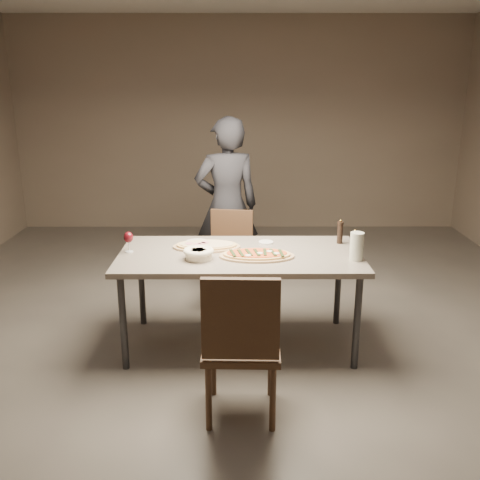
{
  "coord_description": "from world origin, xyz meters",
  "views": [
    {
      "loc": [
        -0.01,
        -3.79,
        1.98
      ],
      "look_at": [
        0.0,
        0.0,
        0.85
      ],
      "focal_mm": 40.0,
      "sensor_mm": 36.0,
      "label": 1
    }
  ],
  "objects_px": {
    "bread_basket": "(199,253)",
    "pepper_mill_left": "(354,244)",
    "zucchini_pizza": "(257,255)",
    "dining_table": "(240,260)",
    "chair_near": "(241,340)",
    "diner": "(227,206)",
    "carafe": "(357,246)",
    "chair_far": "(230,253)",
    "ham_pizza": "(207,246)"
  },
  "relations": [
    {
      "from": "bread_basket",
      "to": "pepper_mill_left",
      "type": "height_order",
      "value": "pepper_mill_left"
    },
    {
      "from": "zucchini_pizza",
      "to": "dining_table",
      "type": "bearing_deg",
      "value": 129.96
    },
    {
      "from": "chair_near",
      "to": "bread_basket",
      "type": "bearing_deg",
      "value": 111.35
    },
    {
      "from": "dining_table",
      "to": "diner",
      "type": "relative_size",
      "value": 1.07
    },
    {
      "from": "zucchini_pizza",
      "to": "carafe",
      "type": "xyz_separation_m",
      "value": [
        0.71,
        -0.07,
        0.09
      ]
    },
    {
      "from": "pepper_mill_left",
      "to": "chair_far",
      "type": "distance_m",
      "value": 1.36
    },
    {
      "from": "chair_near",
      "to": "chair_far",
      "type": "bearing_deg",
      "value": 94.41
    },
    {
      "from": "chair_far",
      "to": "bread_basket",
      "type": "bearing_deg",
      "value": 86.41
    },
    {
      "from": "pepper_mill_left",
      "to": "chair_far",
      "type": "xyz_separation_m",
      "value": [
        -0.92,
        0.93,
        -0.37
      ]
    },
    {
      "from": "bread_basket",
      "to": "chair_far",
      "type": "relative_size",
      "value": 0.26
    },
    {
      "from": "dining_table",
      "to": "pepper_mill_left",
      "type": "distance_m",
      "value": 0.85
    },
    {
      "from": "diner",
      "to": "dining_table",
      "type": "bearing_deg",
      "value": 83.57
    },
    {
      "from": "bread_basket",
      "to": "chair_near",
      "type": "height_order",
      "value": "chair_near"
    },
    {
      "from": "bread_basket",
      "to": "pepper_mill_left",
      "type": "distance_m",
      "value": 1.13
    },
    {
      "from": "zucchini_pizza",
      "to": "chair_far",
      "type": "height_order",
      "value": "chair_far"
    },
    {
      "from": "chair_far",
      "to": "diner",
      "type": "height_order",
      "value": "diner"
    },
    {
      "from": "dining_table",
      "to": "diner",
      "type": "distance_m",
      "value": 1.18
    },
    {
      "from": "pepper_mill_left",
      "to": "diner",
      "type": "relative_size",
      "value": 0.12
    },
    {
      "from": "bread_basket",
      "to": "chair_far",
      "type": "distance_m",
      "value": 1.06
    },
    {
      "from": "ham_pizza",
      "to": "chair_near",
      "type": "height_order",
      "value": "chair_near"
    },
    {
      "from": "chair_near",
      "to": "pepper_mill_left",
      "type": "bearing_deg",
      "value": 48.84
    },
    {
      "from": "ham_pizza",
      "to": "chair_far",
      "type": "relative_size",
      "value": 0.61
    },
    {
      "from": "chair_far",
      "to": "ham_pizza",
      "type": "bearing_deg",
      "value": 85.07
    },
    {
      "from": "zucchini_pizza",
      "to": "ham_pizza",
      "type": "bearing_deg",
      "value": 137.9
    },
    {
      "from": "carafe",
      "to": "chair_near",
      "type": "distance_m",
      "value": 1.2
    },
    {
      "from": "dining_table",
      "to": "ham_pizza",
      "type": "height_order",
      "value": "ham_pizza"
    },
    {
      "from": "dining_table",
      "to": "chair_near",
      "type": "height_order",
      "value": "chair_near"
    },
    {
      "from": "bread_basket",
      "to": "carafe",
      "type": "height_order",
      "value": "carafe"
    },
    {
      "from": "dining_table",
      "to": "carafe",
      "type": "distance_m",
      "value": 0.86
    },
    {
      "from": "bread_basket",
      "to": "diner",
      "type": "distance_m",
      "value": 1.33
    },
    {
      "from": "zucchini_pizza",
      "to": "pepper_mill_left",
      "type": "xyz_separation_m",
      "value": [
        0.71,
        0.01,
        0.08
      ]
    },
    {
      "from": "ham_pizza",
      "to": "carafe",
      "type": "distance_m",
      "value": 1.13
    },
    {
      "from": "zucchini_pizza",
      "to": "ham_pizza",
      "type": "distance_m",
      "value": 0.44
    },
    {
      "from": "ham_pizza",
      "to": "bread_basket",
      "type": "bearing_deg",
      "value": -81.22
    },
    {
      "from": "chair_near",
      "to": "chair_far",
      "type": "height_order",
      "value": "chair_near"
    },
    {
      "from": "pepper_mill_left",
      "to": "chair_near",
      "type": "xyz_separation_m",
      "value": [
        -0.83,
        -0.89,
        -0.31
      ]
    },
    {
      "from": "zucchini_pizza",
      "to": "chair_far",
      "type": "distance_m",
      "value": 1.01
    },
    {
      "from": "ham_pizza",
      "to": "carafe",
      "type": "bearing_deg",
      "value": 2.16
    },
    {
      "from": "dining_table",
      "to": "zucchini_pizza",
      "type": "relative_size",
      "value": 3.29
    },
    {
      "from": "zucchini_pizza",
      "to": "chair_near",
      "type": "bearing_deg",
      "value": -108.8
    },
    {
      "from": "bread_basket",
      "to": "diner",
      "type": "bearing_deg",
      "value": 82.38
    },
    {
      "from": "ham_pizza",
      "to": "diner",
      "type": "height_order",
      "value": "diner"
    },
    {
      "from": "bread_basket",
      "to": "chair_far",
      "type": "bearing_deg",
      "value": 77.93
    },
    {
      "from": "chair_far",
      "to": "diner",
      "type": "bearing_deg",
      "value": -75.38
    },
    {
      "from": "pepper_mill_left",
      "to": "dining_table",
      "type": "bearing_deg",
      "value": 173.83
    },
    {
      "from": "chair_near",
      "to": "diner",
      "type": "height_order",
      "value": "diner"
    },
    {
      "from": "ham_pizza",
      "to": "chair_far",
      "type": "distance_m",
      "value": 0.79
    },
    {
      "from": "dining_table",
      "to": "bread_basket",
      "type": "relative_size",
      "value": 8.18
    },
    {
      "from": "ham_pizza",
      "to": "carafe",
      "type": "height_order",
      "value": "carafe"
    },
    {
      "from": "dining_table",
      "to": "pepper_mill_left",
      "type": "height_order",
      "value": "pepper_mill_left"
    }
  ]
}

